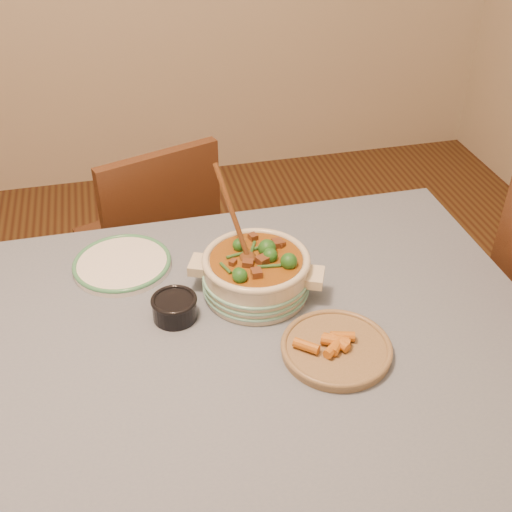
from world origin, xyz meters
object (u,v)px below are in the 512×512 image
Objects in this scene: condiment_bowl at (174,307)px; fried_plate at (336,347)px; dining_table at (192,376)px; stew_casserole at (256,271)px; white_plate at (122,264)px; chair_far at (154,240)px.

condiment_bowl is 0.39m from fried_plate.
stew_casserole is (0.19, 0.16, 0.16)m from dining_table.
white_plate is (-0.13, 0.34, 0.10)m from dining_table.
condiment_bowl reaches higher than dining_table.
fried_plate reaches higher than dining_table.
fried_plate is 1.03m from chair_far.
chair_far reaches higher than white_plate.
chair_far reaches higher than fried_plate.
chair_far is at bearing 77.53° from white_plate.
dining_table is at bearing -81.68° from condiment_bowl.
stew_casserole is 2.51× the size of condiment_bowl.
fried_plate is (0.44, -0.43, 0.00)m from white_plate.
white_plate is (-0.32, 0.18, -0.05)m from stew_casserole.
stew_casserole reaches higher than chair_far.
white_plate is at bearing 115.42° from condiment_bowl.
white_plate is at bearing 58.56° from chair_far.
dining_table is 0.86m from chair_far.
condiment_bowl is at bearing 70.92° from chair_far.
stew_casserole is at bearing 116.38° from fried_plate.
fried_plate is at bearing -63.62° from stew_casserole.
condiment_bowl is at bearing 98.32° from dining_table.
white_plate is 0.25m from condiment_bowl.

